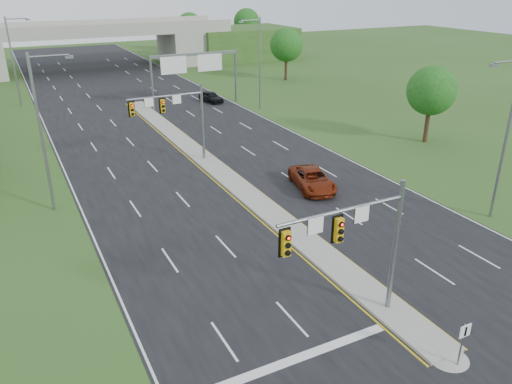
{
  "coord_description": "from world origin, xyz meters",
  "views": [
    {
      "loc": [
        -15.29,
        -15.46,
        15.37
      ],
      "look_at": [
        -2.29,
        10.07,
        3.0
      ],
      "focal_mm": 35.0,
      "sensor_mm": 36.0,
      "label": 1
    }
  ],
  "objects_px": {
    "car_far_c": "(211,97)",
    "keep_right_sign": "(463,338)",
    "sign_gantry": "(194,65)",
    "signal_mast_near": "(360,237)",
    "overpass": "(90,49)",
    "car_far_a": "(312,179)",
    "signal_mast_far": "(178,112)"
  },
  "relations": [
    {
      "from": "keep_right_sign",
      "to": "car_far_a",
      "type": "distance_m",
      "value": 20.08
    },
    {
      "from": "keep_right_sign",
      "to": "overpass",
      "type": "distance_m",
      "value": 84.55
    },
    {
      "from": "signal_mast_near",
      "to": "sign_gantry",
      "type": "relative_size",
      "value": 0.6
    },
    {
      "from": "signal_mast_near",
      "to": "sign_gantry",
      "type": "distance_m",
      "value": 45.88
    },
    {
      "from": "car_far_a",
      "to": "car_far_c",
      "type": "relative_size",
      "value": 1.34
    },
    {
      "from": "sign_gantry",
      "to": "car_far_a",
      "type": "height_order",
      "value": "sign_gantry"
    },
    {
      "from": "overpass",
      "to": "car_far_a",
      "type": "height_order",
      "value": "overpass"
    },
    {
      "from": "car_far_a",
      "to": "car_far_c",
      "type": "height_order",
      "value": "car_far_a"
    },
    {
      "from": "keep_right_sign",
      "to": "sign_gantry",
      "type": "relative_size",
      "value": 0.19
    },
    {
      "from": "signal_mast_near",
      "to": "car_far_a",
      "type": "height_order",
      "value": "signal_mast_near"
    },
    {
      "from": "keep_right_sign",
      "to": "car_far_c",
      "type": "xyz_separation_m",
      "value": [
        9.27,
        50.5,
        -0.79
      ]
    },
    {
      "from": "car_far_a",
      "to": "keep_right_sign",
      "type": "bearing_deg",
      "value": -91.63
    },
    {
      "from": "signal_mast_far",
      "to": "car_far_c",
      "type": "distance_m",
      "value": 24.33
    },
    {
      "from": "keep_right_sign",
      "to": "overpass",
      "type": "xyz_separation_m",
      "value": [
        0.0,
        84.53,
        2.04
      ]
    },
    {
      "from": "keep_right_sign",
      "to": "overpass",
      "type": "relative_size",
      "value": 0.03
    },
    {
      "from": "signal_mast_far",
      "to": "overpass",
      "type": "distance_m",
      "value": 55.13
    },
    {
      "from": "sign_gantry",
      "to": "car_far_c",
      "type": "distance_m",
      "value": 5.31
    },
    {
      "from": "signal_mast_far",
      "to": "car_far_c",
      "type": "height_order",
      "value": "signal_mast_far"
    },
    {
      "from": "sign_gantry",
      "to": "car_far_a",
      "type": "relative_size",
      "value": 2.1
    },
    {
      "from": "overpass",
      "to": "car_far_c",
      "type": "bearing_deg",
      "value": -74.77
    },
    {
      "from": "sign_gantry",
      "to": "overpass",
      "type": "relative_size",
      "value": 0.14
    },
    {
      "from": "keep_right_sign",
      "to": "signal_mast_near",
      "type": "bearing_deg",
      "value": 116.94
    },
    {
      "from": "signal_mast_near",
      "to": "keep_right_sign",
      "type": "xyz_separation_m",
      "value": [
        2.26,
        -4.45,
        -3.21
      ]
    },
    {
      "from": "keep_right_sign",
      "to": "car_far_a",
      "type": "relative_size",
      "value": 0.4
    },
    {
      "from": "sign_gantry",
      "to": "car_far_c",
      "type": "xyz_separation_m",
      "value": [
        2.58,
        1.05,
        -4.52
      ]
    },
    {
      "from": "sign_gantry",
      "to": "car_far_a",
      "type": "bearing_deg",
      "value": -92.96
    },
    {
      "from": "signal_mast_near",
      "to": "overpass",
      "type": "height_order",
      "value": "overpass"
    },
    {
      "from": "keep_right_sign",
      "to": "overpass",
      "type": "bearing_deg",
      "value": 90.0
    },
    {
      "from": "signal_mast_near",
      "to": "car_far_c",
      "type": "distance_m",
      "value": 47.64
    },
    {
      "from": "car_far_c",
      "to": "keep_right_sign",
      "type": "bearing_deg",
      "value": -112.92
    },
    {
      "from": "overpass",
      "to": "car_far_a",
      "type": "distance_m",
      "value": 65.39
    },
    {
      "from": "signal_mast_far",
      "to": "keep_right_sign",
      "type": "xyz_separation_m",
      "value": [
        2.26,
        -29.45,
        -3.21
      ]
    }
  ]
}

